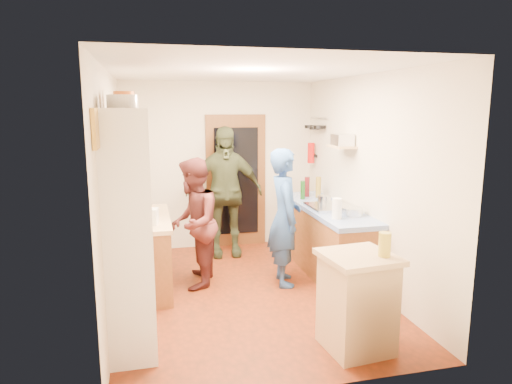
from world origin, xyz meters
name	(u,v)px	position (x,y,z in m)	size (l,w,h in m)	color
floor	(248,293)	(0.00, 0.00, -0.01)	(3.00, 4.00, 0.02)	maroon
ceiling	(247,70)	(0.00, 0.00, 2.61)	(3.00, 4.00, 0.02)	silver
wall_back	(220,166)	(0.00, 2.01, 1.30)	(3.00, 0.02, 2.60)	beige
wall_front	(306,232)	(0.00, -2.01, 1.30)	(3.00, 0.02, 2.60)	beige
wall_left	(111,192)	(-1.51, 0.00, 1.30)	(0.02, 4.00, 2.60)	beige
wall_right	(366,182)	(1.51, 0.00, 1.30)	(0.02, 4.00, 2.60)	beige
door_frame	(236,181)	(0.25, 1.97, 1.05)	(0.95, 0.06, 2.10)	brown
door_glass	(236,181)	(0.25, 1.94, 1.05)	(0.70, 0.02, 1.70)	black
hutch_body	(130,227)	(-1.30, -0.80, 1.10)	(0.40, 1.20, 2.20)	white
hutch_top_shelf	(124,110)	(-1.30, -0.80, 2.18)	(0.40, 1.14, 0.04)	white
plate_stack	(122,101)	(-1.30, -1.06, 2.25)	(0.26, 0.26, 0.11)	white
orange_pot_a	(124,100)	(-1.30, -0.73, 2.27)	(0.18, 0.18, 0.15)	orange
orange_pot_b	(125,100)	(-1.30, -0.46, 2.28)	(0.17, 0.17, 0.15)	orange
left_counter_base	(144,255)	(-1.20, 0.45, 0.42)	(0.60, 1.40, 0.85)	brown
left_counter_top	(143,219)	(-1.20, 0.45, 0.88)	(0.64, 1.44, 0.05)	tan
toaster	(147,217)	(-1.15, 0.07, 0.99)	(0.24, 0.16, 0.18)	white
kettle	(138,214)	(-1.25, 0.26, 0.98)	(0.14, 0.14, 0.16)	white
orange_bowl	(149,211)	(-1.12, 0.58, 0.94)	(0.18, 0.18, 0.08)	orange
chopping_board	(144,208)	(-1.18, 0.93, 0.91)	(0.30, 0.22, 0.03)	tan
right_counter_base	(326,241)	(1.20, 0.50, 0.42)	(0.60, 2.20, 0.84)	brown
right_counter_top	(327,208)	(1.20, 0.50, 0.87)	(0.62, 2.22, 0.06)	blue
hob	(330,207)	(1.20, 0.37, 0.92)	(0.55, 0.58, 0.04)	silver
pot_on_hob	(324,200)	(1.15, 0.47, 1.00)	(0.18, 0.18, 0.12)	silver
bottle_a	(303,190)	(1.05, 1.04, 1.03)	(0.07, 0.07, 0.27)	#143F14
bottle_b	(307,187)	(1.18, 1.22, 1.05)	(0.07, 0.07, 0.29)	#591419
bottle_c	(318,187)	(1.31, 1.10, 1.05)	(0.08, 0.08, 0.31)	olive
paper_towel	(337,209)	(1.05, -0.18, 1.02)	(0.11, 0.11, 0.25)	white
mixing_bowl	(352,212)	(1.30, -0.07, 0.95)	(0.26, 0.26, 0.10)	silver
island_base	(357,305)	(0.69, -1.51, 0.43)	(0.55, 0.55, 0.86)	tan
island_top	(359,257)	(0.69, -1.51, 0.89)	(0.62, 0.62, 0.05)	tan
cutting_board	(351,255)	(0.63, -1.46, 0.90)	(0.35, 0.28, 0.02)	white
oil_jar	(385,244)	(0.88, -1.61, 1.02)	(0.11, 0.11, 0.22)	#AD9E2D
pan_rail	(319,118)	(1.46, 1.52, 2.05)	(0.02, 0.02, 0.65)	silver
pan_hang_a	(319,127)	(1.40, 1.35, 1.92)	(0.18, 0.18, 0.05)	black
pan_hang_b	(314,128)	(1.40, 1.55, 1.90)	(0.16, 0.16, 0.05)	black
pan_hang_c	(310,127)	(1.40, 1.75, 1.91)	(0.17, 0.17, 0.05)	black
wall_shelf	(342,147)	(1.37, 0.45, 1.70)	(0.26, 0.42, 0.03)	tan
radio	(342,140)	(1.37, 0.45, 1.79)	(0.22, 0.30, 0.15)	silver
ext_bracket	(315,156)	(1.47, 1.70, 1.45)	(0.06, 0.10, 0.04)	black
fire_extinguisher	(311,153)	(1.41, 1.70, 1.50)	(0.11, 0.11, 0.32)	red
picture_frame	(95,129)	(-1.48, -1.55, 2.05)	(0.03, 0.25, 0.30)	gold
person_hob	(287,218)	(0.55, 0.17, 0.86)	(0.63, 0.41, 1.72)	#27498A
person_left	(196,222)	(-0.56, 0.41, 0.80)	(0.78, 0.61, 1.61)	#4E201E
person_back	(225,192)	(-0.01, 1.50, 0.97)	(1.14, 0.47, 1.94)	#353C24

